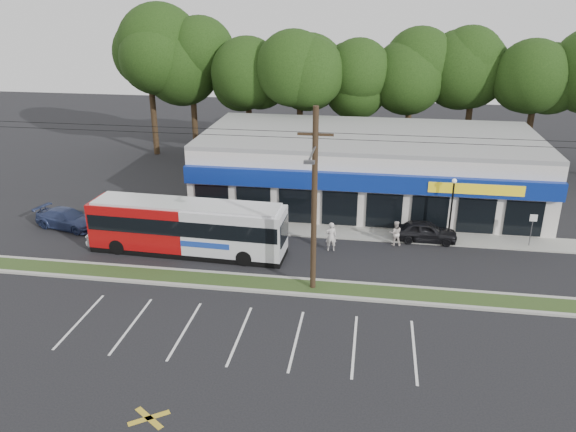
% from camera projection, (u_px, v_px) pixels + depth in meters
% --- Properties ---
extents(ground, '(120.00, 120.00, 0.00)m').
position_uv_depth(ground, '(255.00, 293.00, 30.22)').
color(ground, black).
rests_on(ground, ground).
extents(grass_strip, '(40.00, 1.60, 0.12)m').
position_uv_depth(grass_strip, '(259.00, 284.00, 31.11)').
color(grass_strip, '#233A18').
rests_on(grass_strip, ground).
extents(curb_south, '(40.00, 0.25, 0.14)m').
position_uv_depth(curb_south, '(256.00, 291.00, 30.33)').
color(curb_south, '#9E9E93').
rests_on(curb_south, ground).
extents(curb_north, '(40.00, 0.25, 0.14)m').
position_uv_depth(curb_north, '(262.00, 276.00, 31.89)').
color(curb_north, '#9E9E93').
rests_on(curb_north, ground).
extents(sidewalk, '(32.00, 2.20, 0.10)m').
position_uv_depth(sidewalk, '(356.00, 233.00, 37.75)').
color(sidewalk, '#9E9E93').
rests_on(sidewalk, ground).
extents(strip_mall, '(25.00, 12.55, 5.30)m').
position_uv_depth(strip_mall, '(368.00, 167.00, 43.07)').
color(strip_mall, beige).
rests_on(strip_mall, ground).
extents(utility_pole, '(50.00, 2.77, 10.00)m').
position_uv_depth(utility_pole, '(311.00, 196.00, 28.67)').
color(utility_pole, black).
rests_on(utility_pole, ground).
extents(lamp_post, '(0.30, 0.30, 4.25)m').
position_uv_depth(lamp_post, '(452.00, 202.00, 35.74)').
color(lamp_post, black).
rests_on(lamp_post, ground).
extents(sign_post, '(0.45, 0.10, 2.23)m').
position_uv_depth(sign_post, '(532.00, 224.00, 35.22)').
color(sign_post, '#59595E').
rests_on(sign_post, ground).
extents(tree_line, '(46.76, 6.76, 11.83)m').
position_uv_depth(tree_line, '(357.00, 73.00, 50.43)').
color(tree_line, black).
rests_on(tree_line, ground).
extents(metrobus, '(12.25, 3.07, 3.27)m').
position_uv_depth(metrobus, '(188.00, 226.00, 34.46)').
color(metrobus, '#9F0C0C').
rests_on(metrobus, ground).
extents(car_dark, '(4.05, 1.65, 1.38)m').
position_uv_depth(car_dark, '(425.00, 231.00, 36.41)').
color(car_dark, black).
rests_on(car_dark, ground).
extents(car_silver, '(4.36, 2.02, 1.39)m').
position_uv_depth(car_silver, '(122.00, 236.00, 35.62)').
color(car_silver, '#ACB1B4').
rests_on(car_silver, ground).
extents(car_blue, '(4.94, 2.91, 1.34)m').
position_uv_depth(car_blue, '(67.00, 219.00, 38.50)').
color(car_blue, navy).
rests_on(car_blue, ground).
extents(pedestrian_a, '(0.77, 0.58, 1.90)m').
position_uv_depth(pedestrian_a, '(331.00, 237.00, 34.95)').
color(pedestrian_a, beige).
rests_on(pedestrian_a, ground).
extents(pedestrian_b, '(0.85, 0.69, 1.64)m').
position_uv_depth(pedestrian_b, '(395.00, 233.00, 35.78)').
color(pedestrian_b, silver).
rests_on(pedestrian_b, ground).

